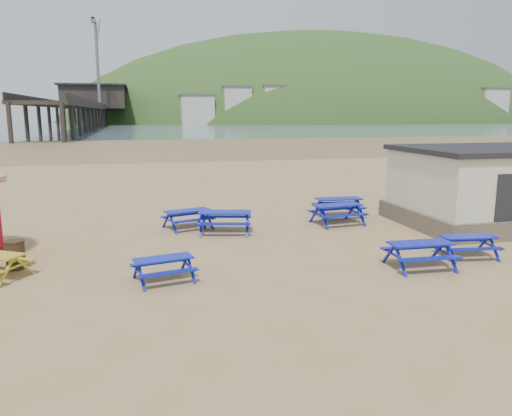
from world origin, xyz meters
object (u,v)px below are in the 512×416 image
object	(u,v)px
picnic_table_blue_a	(225,222)
litter_bin	(15,254)
picnic_table_blue_b	(338,207)
amenity_block	(495,186)

from	to	relation	value
picnic_table_blue_a	litter_bin	xyz separation A→B (m)	(-6.73, -2.96, 0.02)
picnic_table_blue_a	litter_bin	world-z (taller)	litter_bin
picnic_table_blue_a	picnic_table_blue_b	xyz separation A→B (m)	(5.36, 1.79, 0.00)
picnic_table_blue_a	litter_bin	size ratio (longest dim) A/B	2.69
picnic_table_blue_a	amenity_block	distance (m)	11.07
picnic_table_blue_b	amenity_block	size ratio (longest dim) A/B	0.27
amenity_block	litter_bin	bearing A→B (deg)	-173.62
picnic_table_blue_a	picnic_table_blue_b	distance (m)	5.65
picnic_table_blue_a	amenity_block	bearing A→B (deg)	8.79
picnic_table_blue_b	litter_bin	xyz separation A→B (m)	(-12.09, -4.75, 0.02)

